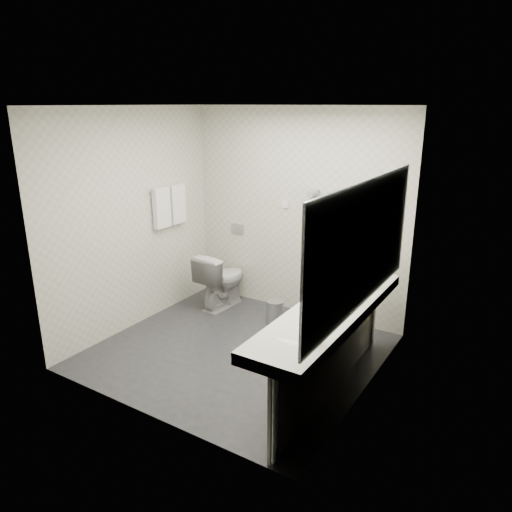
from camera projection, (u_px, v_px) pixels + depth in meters
The scene contains 30 objects.
floor at pixel (237, 351), 5.11m from camera, with size 2.80×2.80×0.00m, color #25262A.
ceiling at pixel (233, 105), 4.34m from camera, with size 2.80×2.80×0.00m, color silver.
wall_back at pixel (296, 214), 5.77m from camera, with size 2.80×2.80×0.00m, color beige.
wall_front at pixel (139, 277), 3.68m from camera, with size 2.80×2.80×0.00m, color beige.
wall_left at pixel (133, 221), 5.43m from camera, with size 2.60×2.60×0.00m, color beige.
wall_right at pixel (373, 262), 4.02m from camera, with size 2.60×2.60×0.00m, color beige.
vanity_counter at pixel (330, 312), 4.13m from camera, with size 0.55×2.20×0.10m, color silver.
vanity_panel at pixel (331, 357), 4.25m from camera, with size 0.03×2.15×0.75m, color #98968F.
vanity_post_near at pixel (275, 421), 3.39m from camera, with size 0.06×0.06×0.75m, color silver.
vanity_post_far at pixel (373, 316), 5.07m from camera, with size 0.06×0.06×0.75m, color silver.
mirror at pixel (364, 245), 3.80m from camera, with size 0.02×2.20×1.05m, color #B2BCC6.
basin_near at pixel (295, 339), 3.60m from camera, with size 0.40×0.31×0.05m, color silver.
basin_far at pixel (358, 285), 4.65m from camera, with size 0.40×0.31×0.05m, color silver.
faucet_near at pixel (320, 334), 3.47m from camera, with size 0.04×0.04×0.15m, color silver.
faucet_far at pixel (378, 280), 4.52m from camera, with size 0.04×0.04×0.15m, color silver.
soap_bottle_a at pixel (347, 302), 4.10m from camera, with size 0.04×0.04×0.09m, color silver.
glass_left at pixel (354, 297), 4.18m from camera, with size 0.06×0.06×0.11m, color silver.
glass_right at pixel (359, 293), 4.27m from camera, with size 0.06×0.06×0.11m, color silver.
toilet at pixel (222, 280), 6.14m from camera, with size 0.41×0.72×0.73m, color silver.
flush_plate at pixel (237, 229), 6.28m from camera, with size 0.18×0.02×0.12m, color #B2B5BA.
pedal_bin at pixel (275, 313), 5.69m from camera, with size 0.20×0.20×0.28m, color #B2B5BA.
bin_lid at pixel (275, 301), 5.64m from camera, with size 0.20×0.20×0.01m, color #B2B5BA.
towel_rail at pixel (168, 188), 5.76m from camera, with size 0.02×0.02×0.62m, color silver.
towel_near at pixel (162, 208), 5.71m from camera, with size 0.07×0.24×0.48m, color white.
towel_far at pixel (177, 204), 5.93m from camera, with size 0.07×0.24×0.48m, color white.
dryer_cradle at pixel (315, 195), 5.55m from camera, with size 0.10×0.04×0.14m, color gray.
dryer_barrel at pixel (312, 194), 5.48m from camera, with size 0.08×0.08×0.14m, color gray.
dryer_cord at pixel (313, 217), 5.61m from camera, with size 0.02×0.02×0.35m, color black.
switch_plate_a at pixel (285, 204), 5.81m from camera, with size 0.09×0.02×0.09m, color silver.
switch_plate_b at pixel (339, 211), 5.46m from camera, with size 0.09×0.02×0.09m, color silver.
Camera 1 is at (2.59, -3.75, 2.52)m, focal length 33.66 mm.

